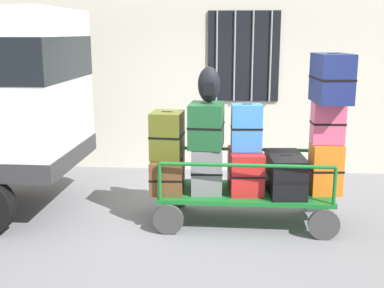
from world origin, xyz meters
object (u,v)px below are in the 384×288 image
at_px(luggage_cart, 245,197).
at_px(suitcase_right_middle, 328,123).
at_px(suitcase_left_middle, 167,135).
at_px(suitcase_midleft_middle, 206,125).
at_px(suitcase_midleft_bottom, 206,169).
at_px(backpack, 209,85).
at_px(suitcase_left_bottom, 168,173).
at_px(suitcase_center_bottom, 245,171).
at_px(suitcase_midright_bottom, 285,174).
at_px(suitcase_right_top, 332,78).
at_px(suitcase_center_middle, 246,128).
at_px(suitcase_right_bottom, 326,169).

relative_size(luggage_cart, suitcase_right_middle, 4.28).
bearing_deg(suitcase_left_middle, suitcase_midleft_middle, -3.49).
distance_m(suitcase_midleft_bottom, backpack, 1.06).
xyz_separation_m(suitcase_left_bottom, suitcase_center_bottom, (0.99, 0.01, 0.06)).
height_order(suitcase_midright_bottom, suitcase_right_top, suitcase_right_top).
distance_m(suitcase_midleft_bottom, suitcase_right_middle, 1.61).
bearing_deg(suitcase_midright_bottom, suitcase_center_bottom, 175.62).
xyz_separation_m(suitcase_midright_bottom, suitcase_right_top, (0.50, -0.02, 1.20)).
bearing_deg(suitcase_left_bottom, suitcase_right_top, -1.44).
relative_size(suitcase_center_bottom, suitcase_right_middle, 1.35).
xyz_separation_m(suitcase_right_top, backpack, (-1.46, 0.04, -0.09)).
height_order(suitcase_left_bottom, suitcase_right_top, suitcase_right_top).
bearing_deg(suitcase_left_middle, suitcase_center_middle, 0.87).
xyz_separation_m(suitcase_center_bottom, suitcase_right_middle, (0.99, 0.01, 0.63)).
bearing_deg(suitcase_right_middle, suitcase_midleft_bottom, -178.10).
xyz_separation_m(suitcase_right_bottom, suitcase_right_middle, (0.00, 0.04, 0.58)).
distance_m(luggage_cart, suitcase_right_bottom, 1.07).
height_order(suitcase_midleft_bottom, suitcase_center_bottom, suitcase_midleft_bottom).
bearing_deg(suitcase_center_bottom, suitcase_midleft_bottom, -175.49).
xyz_separation_m(suitcase_midleft_bottom, suitcase_right_bottom, (1.49, 0.01, 0.03)).
xyz_separation_m(suitcase_center_bottom, suitcase_right_top, (0.99, -0.06, 1.18)).
height_order(luggage_cart, suitcase_right_bottom, suitcase_right_bottom).
bearing_deg(suitcase_right_top, suitcase_left_bottom, 178.56).
height_order(luggage_cart, suitcase_right_middle, suitcase_right_middle).
xyz_separation_m(suitcase_midleft_middle, suitcase_right_bottom, (1.49, 0.03, -0.53)).
relative_size(suitcase_midleft_middle, suitcase_right_bottom, 0.88).
xyz_separation_m(suitcase_center_bottom, suitcase_right_bottom, (0.99, -0.03, 0.05)).
bearing_deg(suitcase_midleft_bottom, suitcase_right_middle, 1.90).
relative_size(suitcase_left_bottom, suitcase_right_bottom, 1.20).
height_order(suitcase_right_bottom, suitcase_right_top, suitcase_right_top).
relative_size(suitcase_left_bottom, suitcase_right_top, 1.10).
relative_size(suitcase_center_bottom, suitcase_midright_bottom, 0.85).
relative_size(suitcase_left_middle, suitcase_center_bottom, 0.85).
bearing_deg(suitcase_midleft_middle, suitcase_right_middle, 2.69).
bearing_deg(suitcase_midright_bottom, suitcase_center_middle, 177.27).
relative_size(suitcase_center_middle, suitcase_right_bottom, 0.93).
bearing_deg(suitcase_left_middle, suitcase_right_bottom, 0.09).
bearing_deg(suitcase_midleft_middle, suitcase_midleft_bottom, 90.00).
distance_m(suitcase_left_bottom, suitcase_center_middle, 1.17).
xyz_separation_m(suitcase_left_bottom, suitcase_right_bottom, (1.98, -0.01, 0.11)).
relative_size(suitcase_midleft_middle, suitcase_center_middle, 0.94).
height_order(suitcase_midleft_middle, backpack, backpack).
bearing_deg(suitcase_right_bottom, suitcase_left_middle, -179.91).
relative_size(suitcase_right_top, backpack, 1.57).
bearing_deg(suitcase_right_middle, suitcase_midleft_middle, -177.31).
distance_m(suitcase_midleft_bottom, suitcase_midleft_middle, 0.57).
height_order(suitcase_center_bottom, suitcase_midright_bottom, suitcase_center_bottom).
bearing_deg(suitcase_left_bottom, luggage_cart, -0.90).
height_order(suitcase_midleft_bottom, suitcase_right_top, suitcase_right_top).
bearing_deg(suitcase_midleft_bottom, suitcase_right_top, -0.86).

